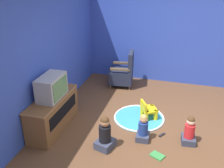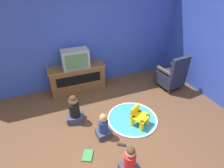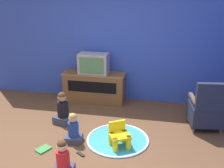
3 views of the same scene
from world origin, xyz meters
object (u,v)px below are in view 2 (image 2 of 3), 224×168
child_watching_right (104,127)px  book (88,155)px  tv_cabinet (77,78)px  television (75,59)px  black_armchair (171,76)px  yellow_kid_chair (139,118)px  child_watching_center (75,110)px  remote_control (122,145)px  child_watching_left (130,161)px

child_watching_right → book: (-0.39, -0.31, -0.21)m
tv_cabinet → television: size_ratio=2.15×
black_armchair → book: (-2.54, -1.22, -0.34)m
yellow_kid_chair → tv_cabinet: bearing=86.8°
television → child_watching_right: bearing=-86.6°
tv_cabinet → black_armchair: black_armchair is taller
yellow_kid_chair → child_watching_center: (-1.15, 0.56, 0.10)m
yellow_kid_chair → remote_control: yellow_kid_chair is taller
yellow_kid_chair → remote_control: 0.65m
television → child_watching_left: size_ratio=1.18×
book → black_armchair: bearing=-37.4°
tv_cabinet → child_watching_center: bearing=-105.2°
black_armchair → remote_control: (-1.93, -1.23, -0.34)m
television → child_watching_center: (-0.30, -1.09, -0.60)m
child_watching_center → remote_control: 1.13m
television → remote_control: size_ratio=4.17×
television → child_watching_left: bearing=-84.6°
tv_cabinet → child_watching_left: (0.23, -2.50, -0.11)m
child_watching_center → tv_cabinet: bearing=90.3°
television → yellow_kid_chair: (0.85, -1.65, -0.70)m
television → book: television is taller
black_armchair → child_watching_center: (-2.55, -0.32, -0.08)m
black_armchair → book: bearing=18.5°
television → child_watching_center: 1.28m
child_watching_left → remote_control: bearing=74.3°
television → child_watching_right: (0.10, -1.68, -0.65)m
television → remote_control: 2.20m
tv_cabinet → book: size_ratio=5.02×
book → remote_control: bearing=-64.2°
television → remote_control: bearing=-81.0°
child_watching_left → child_watching_center: (-0.54, 1.38, 0.04)m
black_armchair → child_watching_left: size_ratio=1.74×
child_watching_right → television: bearing=90.0°
tv_cabinet → child_watching_center: (-0.30, -1.12, -0.07)m
black_armchair → child_watching_right: black_armchair is taller
remote_control → child_watching_center: bearing=-22.8°
tv_cabinet → child_watching_center: 1.16m
child_watching_center → child_watching_right: child_watching_center is taller
television → black_armchair: bearing=-18.9°
television → remote_control: (0.32, -2.00, -0.86)m
tv_cabinet → child_watching_center: tv_cabinet is taller
tv_cabinet → child_watching_left: tv_cabinet is taller
tv_cabinet → child_watching_left: bearing=-84.7°
child_watching_right → tv_cabinet: bearing=90.0°
television → yellow_kid_chair: bearing=-62.9°
yellow_kid_chair → black_armchair: bearing=2.3°
black_armchair → yellow_kid_chair: (-1.40, -0.88, -0.19)m
yellow_kid_chair → child_watching_left: bearing=-157.1°
child_watching_left → child_watching_center: 1.48m
book → remote_control: book is taller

